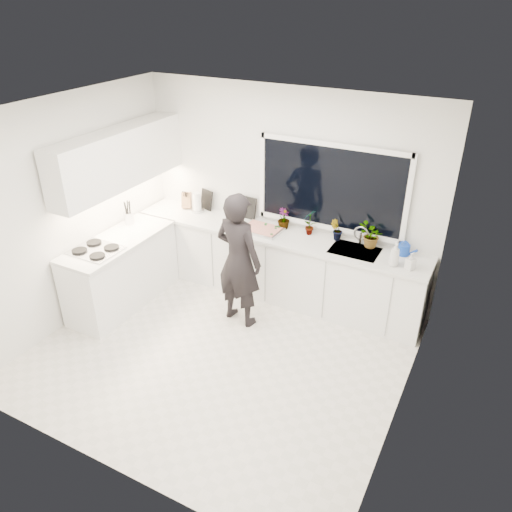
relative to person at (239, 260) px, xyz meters
The scene contains 25 objects.
floor 1.12m from the person, 79.67° to the right, with size 4.00×3.50×0.02m, color beige.
wall_back 1.18m from the person, 83.11° to the left, with size 4.00×0.02×2.70m, color white.
wall_left 2.07m from the person, 159.56° to the right, with size 0.02×3.50×2.70m, color white.
wall_right 2.31m from the person, 18.16° to the right, with size 0.02×3.50×2.70m, color white.
ceiling 1.99m from the person, 79.67° to the right, with size 4.00×3.50×0.02m, color white.
window 1.44m from the person, 54.59° to the left, with size 1.80×0.02×1.00m, color black.
base_cabinets_back 0.86m from the person, 80.31° to the left, with size 3.92×0.58×0.88m, color white.
base_cabinets_left 1.63m from the person, 167.17° to the right, with size 0.58×1.60×0.88m, color white.
countertop_back 0.75m from the person, 80.18° to the left, with size 3.94×0.62×0.04m, color silver.
countertop_left 1.58m from the person, 167.17° to the right, with size 0.62×1.60×0.04m, color silver.
upper_cabinets 1.94m from the person, behind, with size 0.34×2.10×0.70m, color white.
sink 1.40m from the person, 32.44° to the left, with size 0.58×0.42×0.14m, color silver.
faucet 1.52m from the person, 38.85° to the left, with size 0.03×0.03×0.22m, color silver.
stovetop 1.71m from the person, 155.82° to the right, with size 0.56×0.48×0.03m, color black.
person is the anchor object (origin of this frame).
pizza_tray 0.73m from the person, 94.51° to the left, with size 0.51×0.38×0.03m, color #BABABF.
pizza 0.73m from the person, 94.51° to the left, with size 0.47×0.33×0.01m, color #BC3A19.
watering_can 1.95m from the person, 27.92° to the left, with size 0.14×0.14×0.13m, color #123CAF.
paper_towel_roll 1.43m from the person, 143.22° to the left, with size 0.11×0.11×0.26m, color white.
knife_block 1.62m from the person, 146.51° to the left, with size 0.13×0.10×0.22m, color olive.
utensil_crock 1.73m from the person, behind, with size 0.13×0.13×0.16m, color #B2B2B7.
picture_frame_large 1.47m from the person, 137.27° to the left, with size 0.22×0.02×0.28m, color black.
picture_frame_small 1.09m from the person, 112.54° to the left, with size 0.25×0.02×0.30m, color black.
herb_plants 1.31m from the person, 44.53° to the left, with size 1.41×0.35×0.34m.
soap_bottles 1.85m from the person, 19.05° to the left, with size 0.32×0.15×0.28m.
Camera 1 is at (2.45, -3.77, 3.72)m, focal length 35.00 mm.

